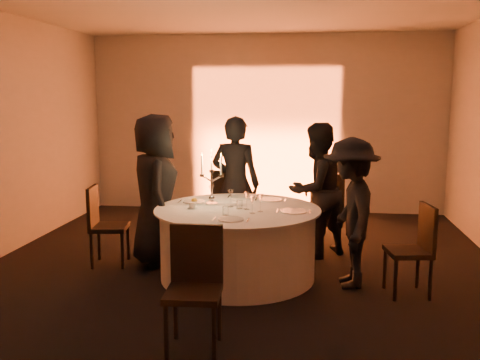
# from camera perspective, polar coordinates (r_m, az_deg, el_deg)

# --- Properties ---
(floor) EXTENTS (7.00, 7.00, 0.00)m
(floor) POSITION_cam_1_polar(r_m,az_deg,el_deg) (6.00, -0.26, -10.25)
(floor) COLOR black
(floor) RESTS_ON ground
(wall_back) EXTENTS (7.00, 0.00, 7.00)m
(wall_back) POSITION_cam_1_polar(r_m,az_deg,el_deg) (9.16, 2.77, 6.01)
(wall_back) COLOR #BBB7AE
(wall_back) RESTS_ON floor
(wall_front) EXTENTS (7.00, 0.00, 7.00)m
(wall_front) POSITION_cam_1_polar(r_m,az_deg,el_deg) (2.30, -12.39, -3.28)
(wall_front) COLOR #BBB7AE
(wall_front) RESTS_ON floor
(uplighter_fixture) EXTENTS (0.25, 0.12, 0.10)m
(uplighter_fixture) POSITION_cam_1_polar(r_m,az_deg,el_deg) (9.05, 2.53, -3.30)
(uplighter_fixture) COLOR black
(uplighter_fixture) RESTS_ON floor
(banquet_table) EXTENTS (1.80, 1.80, 0.77)m
(banquet_table) POSITION_cam_1_polar(r_m,az_deg,el_deg) (5.88, -0.26, -6.72)
(banquet_table) COLOR black
(banquet_table) RESTS_ON floor
(chair_left) EXTENTS (0.47, 0.47, 0.94)m
(chair_left) POSITION_cam_1_polar(r_m,az_deg,el_deg) (6.48, -14.44, -4.24)
(chair_left) COLOR black
(chair_left) RESTS_ON floor
(chair_back_left) EXTENTS (0.49, 0.49, 0.96)m
(chair_back_left) POSITION_cam_1_polar(r_m,az_deg,el_deg) (7.48, -1.27, -2.10)
(chair_back_left) COLOR black
(chair_back_left) RESTS_ON floor
(chair_back_right) EXTENTS (0.61, 0.61, 1.00)m
(chair_back_right) POSITION_cam_1_polar(r_m,az_deg,el_deg) (6.91, 8.95, -2.93)
(chair_back_right) COLOR black
(chair_back_right) RESTS_ON floor
(chair_right) EXTENTS (0.46, 0.46, 0.92)m
(chair_right) POSITION_cam_1_polar(r_m,az_deg,el_deg) (5.62, 18.26, -6.55)
(chair_right) COLOR black
(chair_right) RESTS_ON floor
(chair_front) EXTENTS (0.45, 0.45, 0.97)m
(chair_front) POSITION_cam_1_polar(r_m,az_deg,el_deg) (4.29, -4.84, -10.56)
(chair_front) COLOR black
(chair_front) RESTS_ON floor
(guest_left) EXTENTS (0.81, 1.00, 1.77)m
(guest_left) POSITION_cam_1_polar(r_m,az_deg,el_deg) (6.32, -8.97, -1.06)
(guest_left) COLOR black
(guest_left) RESTS_ON floor
(guest_back_left) EXTENTS (0.69, 0.51, 1.73)m
(guest_back_left) POSITION_cam_1_polar(r_m,az_deg,el_deg) (6.83, -0.49, -0.40)
(guest_back_left) COLOR black
(guest_back_left) RESTS_ON floor
(guest_back_right) EXTENTS (1.02, 1.01, 1.66)m
(guest_back_right) POSITION_cam_1_polar(r_m,az_deg,el_deg) (6.61, 8.13, -1.10)
(guest_back_right) COLOR black
(guest_back_right) RESTS_ON floor
(guest_right) EXTENTS (0.66, 1.05, 1.56)m
(guest_right) POSITION_cam_1_polar(r_m,az_deg,el_deg) (5.65, 11.70, -3.44)
(guest_right) COLOR black
(guest_right) RESTS_ON floor
(plate_left) EXTENTS (0.36, 0.26, 0.08)m
(plate_left) POSITION_cam_1_polar(r_m,az_deg,el_deg) (6.14, -4.90, -2.21)
(plate_left) COLOR white
(plate_left) RESTS_ON banquet_table
(plate_back_left) EXTENTS (0.36, 0.29, 0.01)m
(plate_back_left) POSITION_cam_1_polar(r_m,az_deg,el_deg) (6.41, 0.30, -1.80)
(plate_back_left) COLOR white
(plate_back_left) RESTS_ON banquet_table
(plate_back_right) EXTENTS (0.35, 0.27, 0.01)m
(plate_back_right) POSITION_cam_1_polar(r_m,az_deg,el_deg) (6.25, 3.26, -2.10)
(plate_back_right) COLOR white
(plate_back_right) RESTS_ON banquet_table
(plate_right) EXTENTS (0.36, 0.28, 0.01)m
(plate_right) POSITION_cam_1_polar(r_m,az_deg,el_deg) (5.65, 5.73, -3.33)
(plate_right) COLOR white
(plate_right) RESTS_ON banquet_table
(plate_front) EXTENTS (0.36, 0.25, 0.01)m
(plate_front) POSITION_cam_1_polar(r_m,az_deg,el_deg) (5.26, -0.98, -4.22)
(plate_front) COLOR white
(plate_front) RESTS_ON banquet_table
(coffee_cup) EXTENTS (0.11, 0.11, 0.07)m
(coffee_cup) POSITION_cam_1_polar(r_m,az_deg,el_deg) (5.81, -5.10, -2.75)
(coffee_cup) COLOR white
(coffee_cup) RESTS_ON banquet_table
(candelabra) EXTENTS (0.27, 0.13, 0.63)m
(candelabra) POSITION_cam_1_polar(r_m,az_deg,el_deg) (5.96, -3.04, -0.54)
(candelabra) COLOR silver
(candelabra) RESTS_ON banquet_table
(wine_glass_a) EXTENTS (0.07, 0.07, 0.19)m
(wine_glass_a) POSITION_cam_1_polar(r_m,az_deg,el_deg) (5.84, -0.97, -1.56)
(wine_glass_a) COLOR white
(wine_glass_a) RESTS_ON banquet_table
(wine_glass_b) EXTENTS (0.07, 0.07, 0.19)m
(wine_glass_b) POSITION_cam_1_polar(r_m,az_deg,el_deg) (5.71, 0.74, -1.82)
(wine_glass_b) COLOR white
(wine_glass_b) RESTS_ON banquet_table
(wine_glass_c) EXTENTS (0.07, 0.07, 0.19)m
(wine_glass_c) POSITION_cam_1_polar(r_m,az_deg,el_deg) (6.11, -3.07, -1.10)
(wine_glass_c) COLOR white
(wine_glass_c) RESTS_ON banquet_table
(wine_glass_d) EXTENTS (0.07, 0.07, 0.19)m
(wine_glass_d) POSITION_cam_1_polar(r_m,az_deg,el_deg) (5.52, 1.32, -2.20)
(wine_glass_d) COLOR white
(wine_glass_d) RESTS_ON banquet_table
(wine_glass_e) EXTENTS (0.07, 0.07, 0.19)m
(wine_glass_e) POSITION_cam_1_polar(r_m,az_deg,el_deg) (5.61, 2.19, -2.02)
(wine_glass_e) COLOR white
(wine_glass_e) RESTS_ON banquet_table
(tumbler_a) EXTENTS (0.07, 0.07, 0.09)m
(tumbler_a) POSITION_cam_1_polar(r_m,az_deg,el_deg) (5.47, -1.56, -3.30)
(tumbler_a) COLOR white
(tumbler_a) RESTS_ON banquet_table
(tumbler_b) EXTENTS (0.07, 0.07, 0.09)m
(tumbler_b) POSITION_cam_1_polar(r_m,az_deg,el_deg) (5.77, -0.05, -2.63)
(tumbler_b) COLOR white
(tumbler_b) RESTS_ON banquet_table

